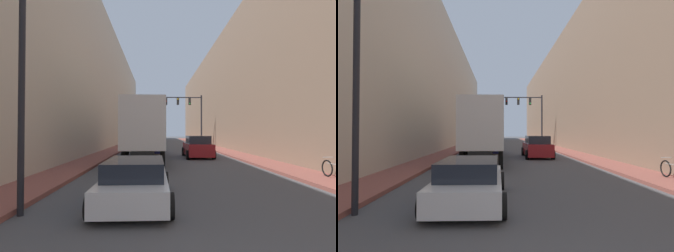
{
  "view_description": "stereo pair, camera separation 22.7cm",
  "coord_description": "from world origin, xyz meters",
  "views": [
    {
      "loc": [
        -1.22,
        -1.34,
        2.11
      ],
      "look_at": [
        -0.58,
        12.89,
        2.39
      ],
      "focal_mm": 28.0,
      "sensor_mm": 36.0,
      "label": 1
    },
    {
      "loc": [
        -0.99,
        -1.34,
        2.11
      ],
      "look_at": [
        -0.58,
        12.89,
        2.39
      ],
      "focal_mm": 28.0,
      "sensor_mm": 36.0,
      "label": 2
    }
  ],
  "objects": [
    {
      "name": "sidewalk_right",
      "position": [
        5.77,
        30.0,
        0.07
      ],
      "size": [
        2.02,
        80.0,
        0.15
      ],
      "color": "brown",
      "rests_on": "ground"
    },
    {
      "name": "sidewalk_left",
      "position": [
        -5.77,
        30.0,
        0.07
      ],
      "size": [
        2.02,
        80.0,
        0.15
      ],
      "color": "brown",
      "rests_on": "ground"
    },
    {
      "name": "building_right",
      "position": [
        9.78,
        30.0,
        7.13
      ],
      "size": [
        6.0,
        80.0,
        14.26
      ],
      "color": "#846B56",
      "rests_on": "ground"
    },
    {
      "name": "building_left",
      "position": [
        -9.78,
        30.0,
        7.72
      ],
      "size": [
        6.0,
        80.0,
        15.43
      ],
      "color": "beige",
      "rests_on": "ground"
    },
    {
      "name": "semi_truck",
      "position": [
        -1.93,
        18.63,
        2.26
      ],
      "size": [
        2.42,
        13.7,
        3.97
      ],
      "color": "silver",
      "rests_on": "ground"
    },
    {
      "name": "sedan_car",
      "position": [
        -1.83,
        6.53,
        0.62
      ],
      "size": [
        2.08,
        4.48,
        1.28
      ],
      "color": "silver",
      "rests_on": "ground"
    },
    {
      "name": "suv_car",
      "position": [
        2.11,
        19.63,
        0.82
      ],
      "size": [
        2.17,
        4.49,
        1.74
      ],
      "color": "maroon",
      "rests_on": "ground"
    },
    {
      "name": "traffic_signal_gantry",
      "position": [
        3.01,
        32.18,
        4.8
      ],
      "size": [
        6.18,
        0.35,
        6.75
      ],
      "color": "black",
      "rests_on": "ground"
    },
    {
      "name": "street_lamp",
      "position": [
        -4.61,
        5.39,
        4.25
      ],
      "size": [
        0.44,
        0.44,
        6.6
      ],
      "color": "black",
      "rests_on": "ground"
    },
    {
      "name": "parked_bicycle",
      "position": [
        6.16,
        9.11,
        0.53
      ],
      "size": [
        0.44,
        1.82,
        0.86
      ],
      "color": "black",
      "rests_on": "sidewalk_right"
    }
  ]
}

